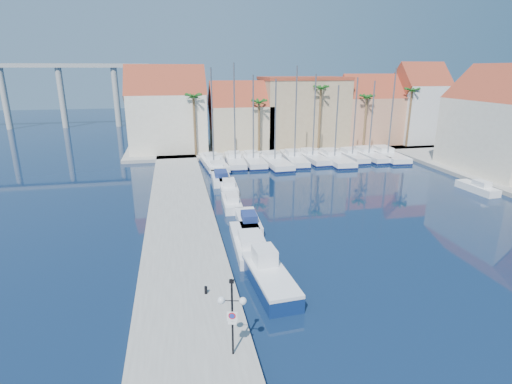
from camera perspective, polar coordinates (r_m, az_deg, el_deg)
ground at (r=25.31m, az=11.93°, el=-14.91°), size 260.00×260.00×0.00m
quay_west at (r=35.46m, az=-10.58°, el=-4.70°), size 6.00×77.00×0.50m
shore_north at (r=71.35m, az=4.16°, el=6.62°), size 54.00×16.00×0.50m
lamp_post at (r=18.71m, az=-3.44°, el=-15.94°), size 1.30×0.61×3.92m
bollard at (r=24.55m, az=-7.17°, el=-13.73°), size 0.18×0.18×0.46m
fishing_boat at (r=25.80m, az=1.92°, el=-11.94°), size 2.55×6.45×2.21m
motorboat_west_0 at (r=30.97m, az=-0.94°, el=-7.19°), size 2.65×7.42×1.40m
motorboat_west_1 at (r=35.17m, az=-1.10°, el=-4.13°), size 2.03×5.65×1.40m
motorboat_west_2 at (r=40.02m, az=-3.50°, el=-1.47°), size 1.90×5.29×1.40m
motorboat_west_3 at (r=45.48m, az=-3.97°, el=0.83°), size 2.15×5.85×1.40m
motorboat_west_4 at (r=49.52m, az=-5.08°, el=2.16°), size 2.37×6.78×1.40m
motorboat_west_5 at (r=54.40m, az=-5.71°, el=3.52°), size 2.16×6.55×1.40m
motorboat_west_6 at (r=59.10m, az=-5.48°, el=4.62°), size 1.80×5.28×1.40m
motorboat_east_1 at (r=51.37m, az=29.13°, el=0.56°), size 1.96×5.17×1.40m
sailboat_0 at (r=57.13m, az=-6.16°, el=4.24°), size 3.58×10.75×13.49m
sailboat_1 at (r=58.09m, az=-3.03°, el=4.57°), size 3.04×9.60×14.11m
sailboat_2 at (r=58.45m, az=-0.48°, el=4.64°), size 2.61×9.63×12.54m
sailboat_3 at (r=57.96m, az=2.52°, el=4.49°), size 3.38×11.06×11.99m
sailboat_4 at (r=59.66m, az=5.40°, el=4.83°), size 3.38×10.13×13.73m
sailboat_5 at (r=60.94m, az=7.88°, el=5.00°), size 3.14×9.77×12.62m
sailboat_6 at (r=60.99m, az=10.92°, el=4.82°), size 3.29×11.43×11.10m
sailboat_7 at (r=62.79m, az=13.38°, el=5.07°), size 2.48×8.54×12.14m
sailboat_8 at (r=64.30m, az=15.54°, el=5.16°), size 3.30×10.00×11.64m
sailboat_9 at (r=65.49m, az=18.05°, el=5.15°), size 3.79×11.39×13.45m
building_0 at (r=66.82m, az=-12.54°, el=10.98°), size 12.30×9.00×13.50m
building_1 at (r=67.88m, az=-2.14°, el=10.42°), size 10.30×8.00×11.00m
building_2 at (r=71.38m, az=6.63°, el=11.43°), size 14.20×10.20×11.50m
building_3 at (r=75.12m, az=15.75°, el=10.89°), size 10.30×8.00×12.00m
building_4 at (r=78.69m, az=22.11°, el=11.36°), size 8.30×8.00×14.00m
building_6 at (r=60.27m, az=31.91°, el=8.18°), size 9.00×14.30×13.50m
palm_0 at (r=61.70m, az=-8.92°, el=13.08°), size 2.60×2.60×10.15m
palm_1 at (r=63.09m, az=0.44°, el=12.50°), size 2.60×2.60×9.15m
palm_2 at (r=65.79m, az=9.26°, el=14.12°), size 2.60×2.60×11.15m
palm_3 at (r=69.09m, az=15.58°, el=12.70°), size 2.60×2.60×9.65m
palm_4 at (r=73.00m, az=21.40°, el=13.11°), size 2.60×2.60×10.65m
viaduct at (r=105.83m, az=-28.94°, el=13.49°), size 48.00×2.20×14.45m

